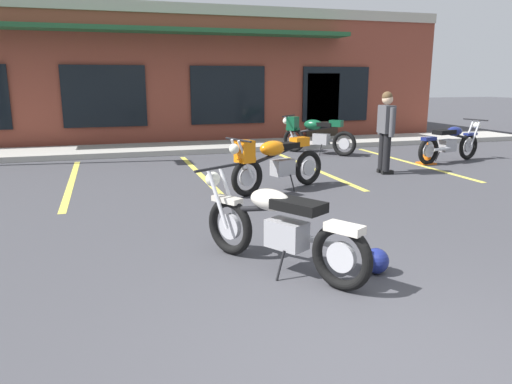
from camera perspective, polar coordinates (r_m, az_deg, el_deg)
ground_plane at (r=6.47m, az=-0.12°, el=-4.16°), size 80.00×80.00×0.00m
sidewalk_kerb at (r=13.62m, az=-9.34°, el=5.06°), size 22.00×1.80×0.14m
brick_storefront_building at (r=17.59m, az=-11.47°, el=13.07°), size 17.71×6.88×4.02m
painted_stall_lines at (r=10.12m, az=-6.50°, el=2.05°), size 10.10×4.80×0.01m
motorcycle_foreground_classic at (r=4.95m, az=2.69°, el=-4.01°), size 1.34×1.87×0.98m
motorcycle_red_sportbike at (r=12.41m, az=21.70°, el=5.38°), size 2.07×0.90×0.98m
motorcycle_black_cruiser at (r=12.95m, az=6.85°, el=6.78°), size 1.56×1.74×0.98m
motorcycle_silver_naked at (r=8.47m, az=2.16°, el=3.60°), size 2.00×1.09×0.98m
person_in_shorts_foreground at (r=10.39m, az=14.90°, el=7.27°), size 0.30×0.61×1.68m
helmet_on_pavement at (r=5.11m, az=13.80°, el=-7.79°), size 0.26×0.26×0.26m
traffic_cone at (r=11.98m, az=19.30°, el=4.35°), size 0.34×0.34×0.53m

